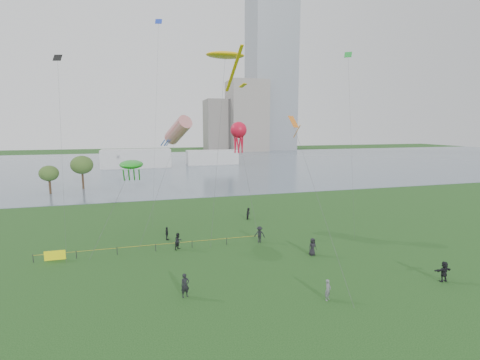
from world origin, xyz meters
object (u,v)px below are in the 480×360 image
object	(u,v)px
kite_flyer	(328,290)
kite_octopus	(239,131)
kite_stingray	(225,56)
fence	(96,252)

from	to	relation	value
kite_flyer	kite_octopus	xyz separation A→B (m)	(-1.92, 19.62, 12.17)
kite_octopus	kite_flyer	bearing A→B (deg)	-106.20
kite_flyer	kite_stingray	bearing A→B (deg)	63.60
fence	kite_octopus	world-z (taller)	kite_octopus
fence	kite_stingray	world-z (taller)	kite_stingray
kite_flyer	kite_octopus	distance (m)	23.17
fence	kite_stingray	distance (m)	27.29
kite_octopus	fence	bearing A→B (deg)	174.32
kite_stingray	kite_octopus	bearing A→B (deg)	-49.68
fence	kite_stingray	size ratio (longest dim) A/B	1.06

